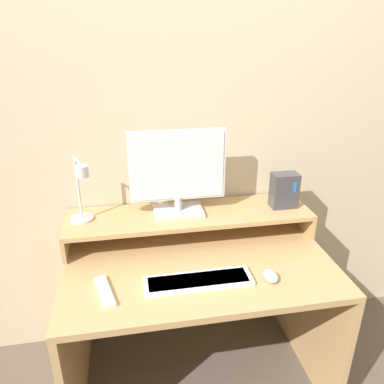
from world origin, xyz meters
The scene contains 9 objects.
wall_back centered at (0.00, 0.78, 1.25)m, with size 6.00×0.05×2.50m.
desk centered at (0.00, 0.37, 0.51)m, with size 1.20×0.74×0.72m.
monitor_shelf centered at (0.00, 0.59, 0.83)m, with size 1.20×0.30×0.13m.
monitor centered at (-0.06, 0.60, 1.06)m, with size 0.46×0.16×0.42m.
desk_lamp centered at (-0.50, 0.56, 1.01)m, with size 0.12×0.19×0.32m.
router_dock centered at (0.48, 0.58, 0.93)m, with size 0.13×0.09×0.18m.
keyboard centered at (-0.03, 0.21, 0.73)m, with size 0.45×0.12×0.02m.
mouse centered at (0.27, 0.18, 0.73)m, with size 0.06×0.09×0.03m.
remote_control centered at (-0.41, 0.21, 0.72)m, with size 0.09×0.20×0.02m.
Camera 1 is at (-0.28, -1.03, 1.68)m, focal length 35.00 mm.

